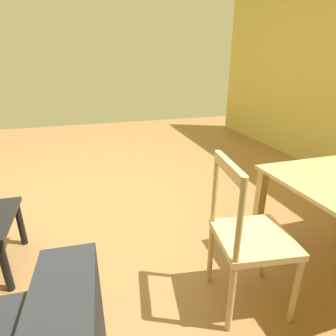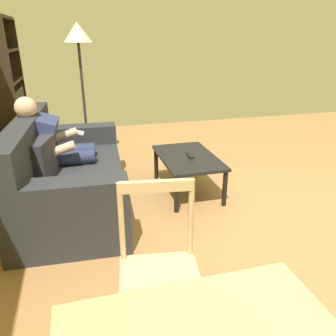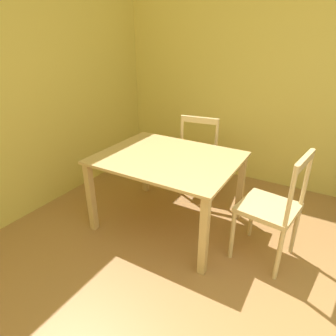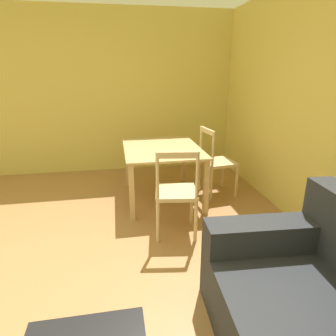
# 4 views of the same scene
# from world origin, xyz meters

# --- Properties ---
(dining_table) EXTENTS (1.24, 0.98, 0.71)m
(dining_table) POSITION_xyz_m (-1.77, 1.52, 0.61)
(dining_table) COLOR tan
(dining_table) RESTS_ON ground_plane
(dining_chair_near_wall) EXTENTS (0.47, 0.47, 0.94)m
(dining_chair_near_wall) POSITION_xyz_m (-1.77, 2.28, 0.47)
(dining_chair_near_wall) COLOR #D1B27F
(dining_chair_near_wall) RESTS_ON ground_plane
(dining_chair_facing_couch) EXTENTS (0.48, 0.48, 0.95)m
(dining_chair_facing_couch) POSITION_xyz_m (-0.82, 1.52, 0.47)
(dining_chair_facing_couch) COLOR #D1B27F
(dining_chair_facing_couch) RESTS_ON ground_plane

